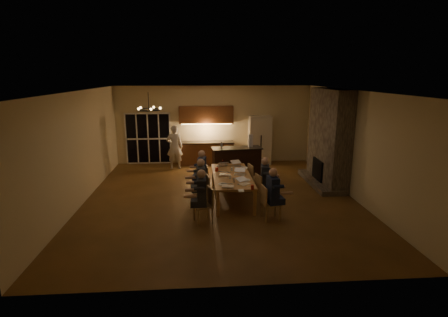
% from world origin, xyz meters
% --- Properties ---
extents(floor, '(9.00, 9.00, 0.00)m').
position_xyz_m(floor, '(0.00, 0.00, 0.00)').
color(floor, brown).
rests_on(floor, ground).
extents(back_wall, '(8.00, 0.04, 3.20)m').
position_xyz_m(back_wall, '(0.00, 4.52, 1.60)').
color(back_wall, beige).
rests_on(back_wall, ground).
extents(left_wall, '(0.04, 9.00, 3.20)m').
position_xyz_m(left_wall, '(-4.02, 0.00, 1.60)').
color(left_wall, beige).
rests_on(left_wall, ground).
extents(right_wall, '(0.04, 9.00, 3.20)m').
position_xyz_m(right_wall, '(4.02, 0.00, 1.60)').
color(right_wall, beige).
rests_on(right_wall, ground).
extents(ceiling, '(8.00, 9.00, 0.04)m').
position_xyz_m(ceiling, '(0.00, 0.00, 3.22)').
color(ceiling, white).
rests_on(ceiling, back_wall).
extents(french_doors, '(1.86, 0.08, 2.10)m').
position_xyz_m(french_doors, '(-2.70, 4.47, 1.05)').
color(french_doors, black).
rests_on(french_doors, ground).
extents(fireplace, '(0.58, 2.50, 3.20)m').
position_xyz_m(fireplace, '(3.70, 1.20, 1.60)').
color(fireplace, '#6C6455').
rests_on(fireplace, ground).
extents(kitchenette, '(2.24, 0.68, 2.40)m').
position_xyz_m(kitchenette, '(-0.30, 4.20, 1.20)').
color(kitchenette, brown).
rests_on(kitchenette, ground).
extents(refrigerator, '(0.90, 0.68, 2.00)m').
position_xyz_m(refrigerator, '(1.90, 4.15, 1.00)').
color(refrigerator, beige).
rests_on(refrigerator, ground).
extents(dining_table, '(1.10, 2.72, 0.75)m').
position_xyz_m(dining_table, '(0.33, -0.07, 0.38)').
color(dining_table, '#C57C4F').
rests_on(dining_table, ground).
extents(bar_island, '(1.85, 0.85, 1.08)m').
position_xyz_m(bar_island, '(0.74, 2.28, 0.54)').
color(bar_island, black).
rests_on(bar_island, ground).
extents(chair_left_near, '(0.55, 0.55, 0.89)m').
position_xyz_m(chair_left_near, '(-0.55, -1.69, 0.45)').
color(chair_left_near, '#A37851').
rests_on(chair_left_near, ground).
extents(chair_left_mid, '(0.50, 0.50, 0.89)m').
position_xyz_m(chair_left_mid, '(-0.58, -0.59, 0.45)').
color(chair_left_mid, '#A37851').
rests_on(chair_left_mid, ground).
extents(chair_left_far, '(0.46, 0.46, 0.89)m').
position_xyz_m(chair_left_far, '(-0.57, 0.46, 0.45)').
color(chair_left_far, '#A37851').
rests_on(chair_left_far, ground).
extents(chair_right_near, '(0.49, 0.49, 0.89)m').
position_xyz_m(chair_right_near, '(1.20, -1.62, 0.45)').
color(chair_right_near, '#A37851').
rests_on(chair_right_near, ground).
extents(chair_right_mid, '(0.54, 0.54, 0.89)m').
position_xyz_m(chair_right_mid, '(1.23, -0.54, 0.45)').
color(chair_right_mid, '#A37851').
rests_on(chair_right_mid, ground).
extents(chair_right_far, '(0.52, 0.52, 0.89)m').
position_xyz_m(chair_right_far, '(1.18, 0.59, 0.45)').
color(chair_right_far, '#A37851').
rests_on(chair_right_far, ground).
extents(person_left_near, '(0.60, 0.60, 1.38)m').
position_xyz_m(person_left_near, '(-0.57, -1.68, 0.69)').
color(person_left_near, '#262A31').
rests_on(person_left_near, ground).
extents(person_right_near, '(0.68, 0.68, 1.38)m').
position_xyz_m(person_right_near, '(1.21, -1.69, 0.69)').
color(person_right_near, '#1C2546').
rests_on(person_right_near, ground).
extents(person_left_mid, '(0.65, 0.65, 1.38)m').
position_xyz_m(person_left_mid, '(-0.58, -0.56, 0.69)').
color(person_left_mid, '#353A3E').
rests_on(person_left_mid, ground).
extents(person_right_mid, '(0.67, 0.67, 1.38)m').
position_xyz_m(person_right_mid, '(1.23, -0.55, 0.69)').
color(person_right_mid, '#262A31').
rests_on(person_right_mid, ground).
extents(person_left_far, '(0.69, 0.69, 1.38)m').
position_xyz_m(person_left_far, '(-0.54, 0.53, 0.69)').
color(person_left_far, '#1C2546').
rests_on(person_left_far, ground).
extents(standing_person, '(0.64, 0.43, 1.74)m').
position_xyz_m(standing_person, '(-1.57, 3.58, 0.87)').
color(standing_person, silver).
rests_on(standing_person, ground).
extents(chandelier, '(0.62, 0.62, 0.03)m').
position_xyz_m(chandelier, '(-1.91, -0.68, 2.75)').
color(chandelier, black).
rests_on(chandelier, ceiling).
extents(laptop_a, '(0.37, 0.34, 0.23)m').
position_xyz_m(laptop_a, '(0.12, -1.18, 0.86)').
color(laptop_a, silver).
rests_on(laptop_a, dining_table).
extents(laptop_b, '(0.42, 0.42, 0.23)m').
position_xyz_m(laptop_b, '(0.59, -0.99, 0.86)').
color(laptop_b, silver).
rests_on(laptop_b, dining_table).
extents(laptop_c, '(0.39, 0.36, 0.23)m').
position_xyz_m(laptop_c, '(0.13, -0.05, 0.86)').
color(laptop_c, silver).
rests_on(laptop_c, dining_table).
extents(laptop_d, '(0.38, 0.35, 0.23)m').
position_xyz_m(laptop_d, '(0.56, -0.06, 0.86)').
color(laptop_d, silver).
rests_on(laptop_d, dining_table).
extents(laptop_e, '(0.37, 0.33, 0.23)m').
position_xyz_m(laptop_e, '(0.14, 1.05, 0.86)').
color(laptop_e, silver).
rests_on(laptop_e, dining_table).
extents(laptop_f, '(0.40, 0.37, 0.23)m').
position_xyz_m(laptop_f, '(0.60, 0.91, 0.86)').
color(laptop_f, silver).
rests_on(laptop_f, dining_table).
extents(mug_front, '(0.07, 0.07, 0.10)m').
position_xyz_m(mug_front, '(0.25, -0.45, 0.80)').
color(mug_front, white).
rests_on(mug_front, dining_table).
extents(mug_mid, '(0.07, 0.07, 0.10)m').
position_xyz_m(mug_mid, '(0.38, 0.42, 0.80)').
color(mug_mid, white).
rests_on(mug_mid, dining_table).
extents(mug_back, '(0.08, 0.08, 0.10)m').
position_xyz_m(mug_back, '(-0.04, 0.72, 0.80)').
color(mug_back, white).
rests_on(mug_back, dining_table).
extents(redcup_near, '(0.08, 0.08, 0.12)m').
position_xyz_m(redcup_near, '(0.74, -1.44, 0.81)').
color(redcup_near, '#B11D0B').
rests_on(redcup_near, dining_table).
extents(redcup_mid, '(0.10, 0.10, 0.12)m').
position_xyz_m(redcup_mid, '(-0.09, 0.38, 0.81)').
color(redcup_mid, '#B11D0B').
rests_on(redcup_mid, dining_table).
extents(can_silver, '(0.06, 0.06, 0.12)m').
position_xyz_m(can_silver, '(0.32, -0.80, 0.81)').
color(can_silver, '#B2B2B7').
rests_on(can_silver, dining_table).
extents(can_cola, '(0.06, 0.06, 0.12)m').
position_xyz_m(can_cola, '(0.19, 1.37, 0.81)').
color(can_cola, '#3F0F0C').
rests_on(can_cola, dining_table).
extents(can_right, '(0.06, 0.06, 0.12)m').
position_xyz_m(can_right, '(0.70, 0.29, 0.81)').
color(can_right, '#B2B2B7').
rests_on(can_right, dining_table).
extents(plate_near, '(0.24, 0.24, 0.02)m').
position_xyz_m(plate_near, '(0.69, -0.64, 0.76)').
color(plate_near, white).
rests_on(plate_near, dining_table).
extents(plate_left, '(0.27, 0.27, 0.02)m').
position_xyz_m(plate_left, '(0.01, -0.97, 0.76)').
color(plate_left, white).
rests_on(plate_left, dining_table).
extents(plate_far, '(0.26, 0.26, 0.02)m').
position_xyz_m(plate_far, '(0.79, 0.68, 0.76)').
color(plate_far, white).
rests_on(plate_far, dining_table).
extents(notepad, '(0.15, 0.20, 0.01)m').
position_xyz_m(notepad, '(0.43, -1.52, 0.76)').
color(notepad, white).
rests_on(notepad, dining_table).
extents(bar_bottle, '(0.08, 0.08, 0.24)m').
position_xyz_m(bar_bottle, '(0.19, 2.20, 1.20)').
color(bar_bottle, '#99999E').
rests_on(bar_bottle, bar_island).
extents(bar_blender, '(0.17, 0.17, 0.46)m').
position_xyz_m(bar_blender, '(1.25, 2.39, 1.31)').
color(bar_blender, silver).
rests_on(bar_blender, bar_island).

